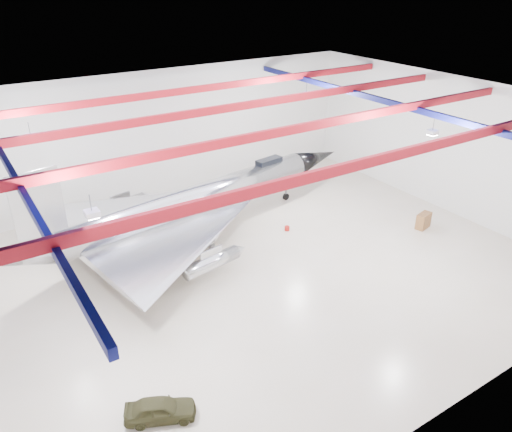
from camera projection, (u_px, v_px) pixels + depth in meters
floor at (237, 275)px, 33.24m from camera, size 40.00×40.00×0.00m
wall_back at (145, 138)px, 42.08m from camera, size 40.00×0.00×40.00m
wall_right at (447, 144)px, 40.50m from camera, size 0.00×30.00×30.00m
ceiling at (233, 112)px, 28.34m from camera, size 40.00×40.00×0.00m
ceiling_structure at (234, 124)px, 28.65m from camera, size 39.50×29.50×1.08m
jet_aircraft at (196, 203)px, 37.05m from camera, size 29.67×19.58×8.12m
jeep at (160, 409)px, 22.41m from camera, size 3.45×2.52×1.09m
desk at (423, 221)px, 39.01m from camera, size 1.47×0.97×1.23m
crate_ply at (100, 265)px, 34.01m from camera, size 0.57×0.51×0.32m
engine_drum at (212, 247)px, 36.11m from camera, size 0.50×0.50×0.42m
parts_bin at (223, 217)px, 40.44m from camera, size 0.84×0.77×0.47m
crate_small at (118, 266)px, 34.01m from camera, size 0.36×0.30×0.23m
tool_chest at (287, 228)px, 38.81m from camera, size 0.46×0.46×0.35m
oil_barrel at (167, 257)px, 34.93m from camera, size 0.59×0.51×0.36m
spares_box at (224, 209)px, 41.90m from camera, size 0.39×0.39×0.35m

